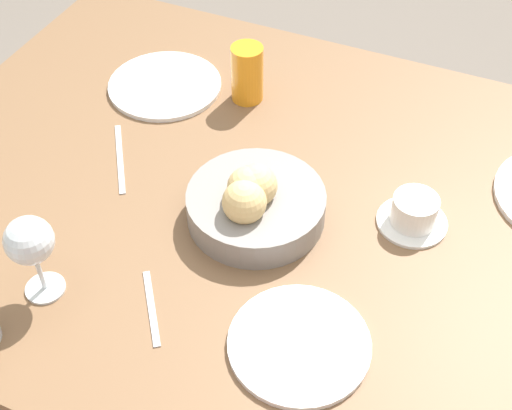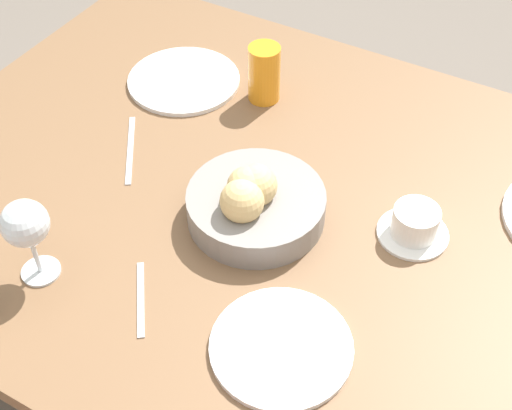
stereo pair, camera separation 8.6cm
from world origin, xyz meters
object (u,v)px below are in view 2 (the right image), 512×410
(plate_near_right, at_px, (184,80))
(coffee_cup, at_px, (415,224))
(bread_basket, at_px, (254,202))
(juice_glass, at_px, (264,73))
(fork_silver, at_px, (130,149))
(wine_glass, at_px, (26,226))
(spoon_coffee, at_px, (141,299))
(plate_far_center, at_px, (281,347))

(plate_near_right, relative_size, coffee_cup, 1.95)
(bread_basket, height_order, plate_near_right, bread_basket)
(plate_near_right, height_order, juice_glass, juice_glass)
(juice_glass, height_order, fork_silver, juice_glass)
(juice_glass, distance_m, wine_glass, 0.60)
(fork_silver, relative_size, spoon_coffee, 1.35)
(plate_near_right, relative_size, fork_silver, 1.42)
(plate_far_center, xyz_separation_m, juice_glass, (0.32, -0.52, 0.06))
(bread_basket, relative_size, wine_glass, 1.54)
(coffee_cup, bearing_deg, wine_glass, 37.05)
(plate_far_center, relative_size, coffee_cup, 1.75)
(juice_glass, xyz_separation_m, spoon_coffee, (-0.08, 0.55, -0.06))
(wine_glass, height_order, coffee_cup, wine_glass)
(plate_far_center, distance_m, juice_glass, 0.62)
(bread_basket, distance_m, plate_near_right, 0.43)
(wine_glass, xyz_separation_m, coffee_cup, (-0.50, -0.38, -0.09))
(bread_basket, height_order, plate_far_center, bread_basket)
(juice_glass, bearing_deg, plate_far_center, 121.43)
(bread_basket, relative_size, coffee_cup, 1.96)
(coffee_cup, xyz_separation_m, spoon_coffee, (0.33, 0.34, -0.02))
(plate_far_center, relative_size, spoon_coffee, 1.73)
(plate_far_center, xyz_separation_m, coffee_cup, (-0.09, -0.31, 0.02))
(plate_far_center, bearing_deg, wine_glass, 8.88)
(plate_far_center, height_order, fork_silver, plate_far_center)
(fork_silver, bearing_deg, bread_basket, 172.33)
(juice_glass, relative_size, wine_glass, 0.78)
(plate_far_center, bearing_deg, spoon_coffee, 6.90)
(spoon_coffee, bearing_deg, fork_silver, -50.92)
(wine_glass, relative_size, coffee_cup, 1.27)
(plate_far_center, xyz_separation_m, spoon_coffee, (0.24, 0.03, -0.00))
(bread_basket, distance_m, juice_glass, 0.35)
(coffee_cup, relative_size, spoon_coffee, 0.98)
(bread_basket, distance_m, coffee_cup, 0.28)
(juice_glass, xyz_separation_m, fork_silver, (0.14, 0.27, -0.06))
(spoon_coffee, bearing_deg, bread_basket, -106.19)
(fork_silver, bearing_deg, plate_far_center, 151.52)
(plate_near_right, xyz_separation_m, fork_silver, (-0.03, 0.23, -0.00))
(juice_glass, bearing_deg, bread_basket, 116.18)
(juice_glass, height_order, coffee_cup, juice_glass)
(plate_near_right, distance_m, coffee_cup, 0.61)
(wine_glass, distance_m, spoon_coffee, 0.21)
(plate_near_right, bearing_deg, wine_glass, 98.80)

